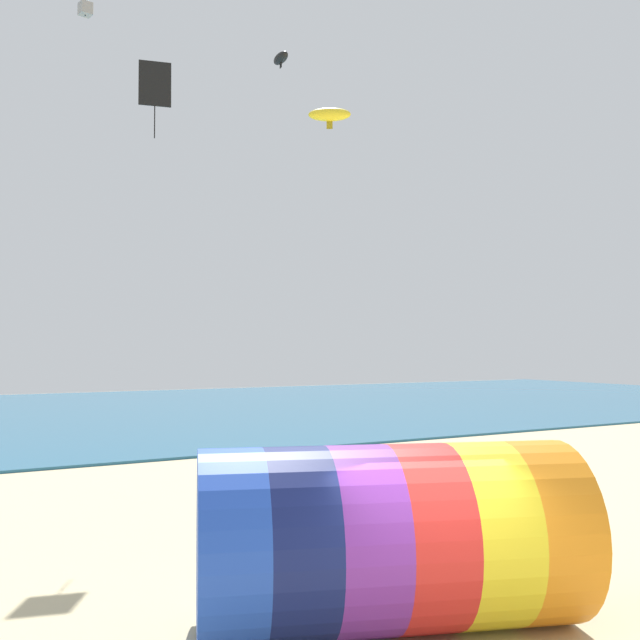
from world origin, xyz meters
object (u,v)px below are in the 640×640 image
object	(u,v)px
kite_white_box	(85,0)
kite_yellow_parafoil	(330,115)
giant_inflatable_tube	(389,537)
kite_black_parafoil	(281,58)
kite_black_diamond	(155,85)

from	to	relation	value
kite_white_box	kite_yellow_parafoil	xyz separation A→B (m)	(7.75, -2.07, -3.02)
giant_inflatable_tube	kite_black_parafoil	size ratio (longest dim) A/B	5.98
kite_black_parafoil	kite_yellow_parafoil	world-z (taller)	kite_black_parafoil
kite_white_box	kite_black_diamond	xyz separation A→B (m)	(1.41, -2.94, -3.43)
giant_inflatable_tube	kite_white_box	bearing A→B (deg)	96.37
kite_white_box	kite_black_parafoil	bearing A→B (deg)	-14.02
kite_black_parafoil	kite_white_box	bearing A→B (deg)	165.98
kite_black_parafoil	kite_yellow_parafoil	distance (m)	2.49
kite_white_box	kite_black_diamond	bearing A→B (deg)	-64.36
giant_inflatable_tube	kite_black_diamond	bearing A→B (deg)	90.98
kite_yellow_parafoil	kite_white_box	bearing A→B (deg)	165.07
giant_inflatable_tube	kite_black_parafoil	xyz separation A→B (m)	(4.53, 12.85, 12.56)
giant_inflatable_tube	kite_black_diamond	xyz separation A→B (m)	(-0.20, 11.44, 10.33)
giant_inflatable_tube	kite_black_diamond	distance (m)	15.41
kite_white_box	kite_black_diamond	distance (m)	4.73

